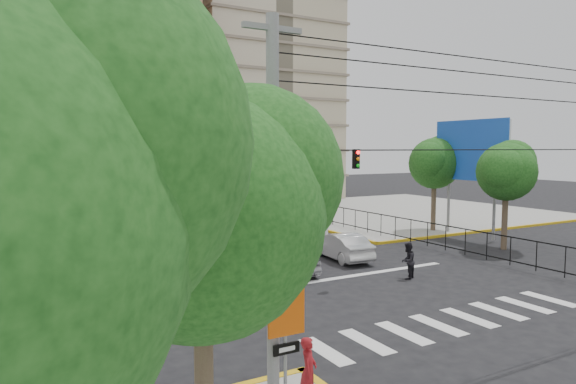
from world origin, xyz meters
TOP-DOWN VIEW (x-y plane):
  - ground at (0.00, 0.00)m, footprint 160.00×160.00m
  - sidewalk_ne at (20.00, 20.00)m, footprint 26.00×26.00m
  - crosswalk_stripes at (0.00, -6.00)m, footprint 12.00×2.40m
  - stop_line at (0.00, 1.20)m, footprint 13.00×0.40m
  - tower_beige at (14.00, 40.00)m, footprint 17.00×16.00m
  - park_fence at (9.00, 4.50)m, footprint 0.10×22.50m
  - billboard at (14.45, 6.00)m, footprint 0.36×6.20m
  - tree_sw_near at (-10.90, -9.99)m, footprint 5.63×4.60m
  - tree_park_a at (13.08, 2.01)m, footprint 4.41×3.60m
  - tree_park_c at (14.09, 9.01)m, footprint 4.65×3.80m
  - tree_tudor at (-11.90, 16.01)m, footprint 5.39×4.40m
  - traffic_light_nw at (-7.80, 7.80)m, footprint 0.28×0.22m
  - traffic_light_hanging at (0.00, -2.04)m, footprint 18.00×9.12m
  - utility_pole_sw at (-9.00, -9.00)m, footprint 1.40×0.28m
  - district_sign at (-8.80, -9.24)m, footprint 0.90×0.12m
  - van_right_lane at (2.46, 9.57)m, footprint 2.12×5.03m
  - van_left_lane at (-2.11, 20.58)m, footprint 1.97×4.68m
  - car_silver_front_left at (-1.66, 3.38)m, footprint 1.86×4.39m
  - car_white_front_right at (2.46, 4.56)m, footprint 2.05×4.80m
  - car_grey_mid_left at (-3.23, 10.29)m, footprint 3.13×5.38m
  - car_silver_rear_left at (-2.90, 15.69)m, footprint 2.04×4.79m
  - car_darkgrey_mid_right at (1.33, 14.85)m, footprint 1.97×4.21m
  - car_white_rear_right at (2.79, 19.72)m, footprint 1.72×4.69m
  - pedestrian_sw_corner at (-7.93, -8.78)m, footprint 0.69×0.71m
  - pedestrian_crosswalk at (2.77, -0.52)m, footprint 1.08×1.01m

SIDE VIEW (x-z plane):
  - ground at x=0.00m, z-range 0.00..0.00m
  - park_fence at x=9.00m, z-range -0.83..0.83m
  - crosswalk_stripes at x=0.00m, z-range 0.00..0.01m
  - stop_line at x=0.00m, z-range 0.00..0.01m
  - sidewalk_ne at x=20.00m, z-range 0.00..0.15m
  - car_silver_rear_left at x=-2.90m, z-range 0.00..1.38m
  - car_darkgrey_mid_right at x=1.33m, z-range 0.00..1.39m
  - car_grey_mid_left at x=-3.23m, z-range 0.00..1.41m
  - car_silver_front_left at x=-1.66m, z-range 0.00..1.48m
  - car_white_rear_right at x=2.79m, z-range 0.00..1.53m
  - car_white_front_right at x=2.46m, z-range 0.00..1.54m
  - pedestrian_crosswalk at x=2.77m, z-range 0.00..1.77m
  - pedestrian_sw_corner at x=-7.93m, z-range 0.15..1.79m
  - van_left_lane at x=-2.11m, z-range -0.03..2.06m
  - van_right_lane at x=2.46m, z-range -0.03..2.23m
  - district_sign at x=-8.80m, z-range 0.85..4.05m
  - traffic_light_nw at x=-7.80m, z-range 0.91..5.31m
  - utility_pole_sw at x=-9.00m, z-range 0.27..9.27m
  - tree_park_a at x=13.08m, z-range 1.60..8.42m
  - tree_tudor at x=-11.90m, z-range 1.50..8.93m
  - tree_sw_near at x=-10.90m, z-range 1.48..9.06m
  - tree_park_c at x=14.09m, z-range 1.71..8.96m
  - traffic_light_hanging at x=0.00m, z-range 5.44..6.36m
  - billboard at x=14.45m, z-range 1.95..10.05m
  - tower_beige at x=14.00m, z-range 0.00..48.00m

